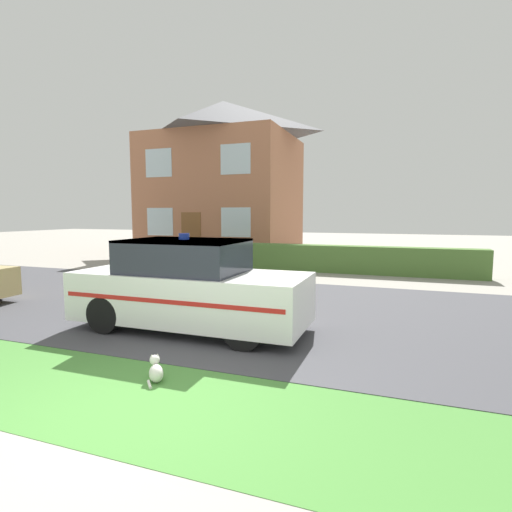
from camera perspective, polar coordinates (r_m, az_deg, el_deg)
ground_plane at (r=4.54m, az=-18.21°, el=-20.71°), size 80.00×80.00×0.00m
road_strip at (r=8.53m, az=1.95°, el=-7.65°), size 28.00×6.84×0.01m
lawn_verge at (r=4.77m, az=-15.67°, el=-19.22°), size 28.00×1.96×0.01m
garden_hedge at (r=14.40m, az=6.19°, el=-0.22°), size 12.08×0.61×0.94m
police_car at (r=7.04m, az=-9.54°, el=-4.40°), size 4.08×1.59×1.68m
cat at (r=5.17m, az=-14.13°, el=-15.64°), size 0.29×0.36×0.32m
house_left at (r=21.23m, az=-4.64°, el=11.22°), size 7.42×6.32×7.78m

